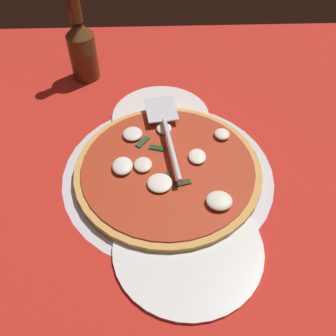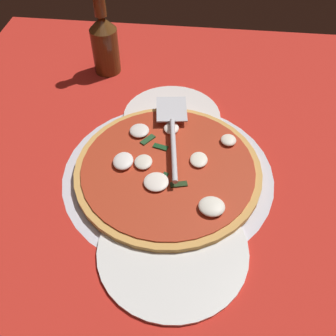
% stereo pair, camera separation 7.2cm
% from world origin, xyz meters
% --- Properties ---
extents(ground_plane, '(1.11, 1.11, 0.01)m').
position_xyz_m(ground_plane, '(0.00, 0.00, -0.00)').
color(ground_plane, red).
extents(pizza_pan, '(0.40, 0.40, 0.01)m').
position_xyz_m(pizza_pan, '(-0.02, 0.02, 0.00)').
color(pizza_pan, silver).
rests_on(pizza_pan, ground_plane).
extents(dinner_plate_left, '(0.25, 0.25, 0.01)m').
position_xyz_m(dinner_plate_left, '(-0.18, -0.01, 0.01)').
color(dinner_plate_left, white).
rests_on(dinner_plate_left, ground_plane).
extents(dinner_plate_right, '(0.21, 0.21, 0.01)m').
position_xyz_m(dinner_plate_right, '(0.15, 0.03, 0.01)').
color(dinner_plate_right, white).
rests_on(dinner_plate_right, ground_plane).
extents(pizza, '(0.35, 0.35, 0.03)m').
position_xyz_m(pizza, '(-0.02, 0.02, 0.02)').
color(pizza, '#DAA04F').
rests_on(pizza, pizza_pan).
extents(pizza_server, '(0.25, 0.07, 0.01)m').
position_xyz_m(pizza_server, '(0.07, 0.02, 0.04)').
color(pizza_server, silver).
rests_on(pizza_server, pizza).
extents(beer_bottle, '(0.06, 0.06, 0.23)m').
position_xyz_m(beer_bottle, '(0.31, 0.20, 0.08)').
color(beer_bottle, '#583517').
rests_on(beer_bottle, ground_plane).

